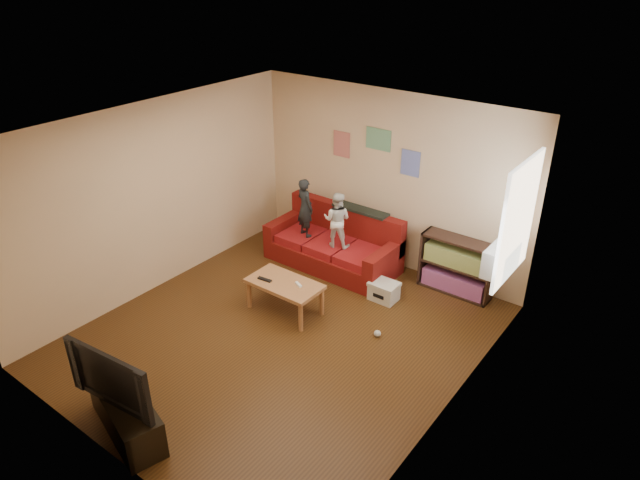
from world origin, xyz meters
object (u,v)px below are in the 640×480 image
Objects in this scene: sofa at (335,246)px; child_b at (337,220)px; bookshelf at (456,269)px; child_a at (305,208)px; file_box at (384,291)px; coffee_table at (285,286)px; television at (118,373)px; tv_stand at (126,414)px.

sofa is 2.39× the size of child_b.
bookshelf is (1.72, 0.53, -0.48)m from child_b.
child_b is at bearing -161.09° from child_a.
child_a is 1.80m from file_box.
bookshelf is 1.09m from file_box.
child_a reaches higher than coffee_table.
child_a is at bearing -159.38° from sofa.
bookshelf reaches higher than coffee_table.
television is at bearing -85.31° from sofa.
tv_stand is at bearing -108.75° from bookshelf.
child_b is at bearing -162.71° from bookshelf.
tv_stand is at bearing -5.68° from television.
child_b reaches higher than television.
child_b is 0.79× the size of television.
bookshelf is at bearing 48.54° from coffee_table.
file_box is (1.01, -0.27, -0.72)m from child_b.
coffee_table is 2.54× the size of file_box.
coffee_table is 2.67m from television.
child_b is at bearing -49.00° from sofa.
television is (-1.53, -4.50, 0.37)m from bookshelf.
child_b is 2.15× the size of file_box.
child_b reaches higher than tv_stand.
child_b is at bearing 87.08° from television.
television is (-0.82, -3.69, 0.61)m from file_box.
file_box is 3.79m from tv_stand.
tv_stand is (-1.53, -4.50, -0.16)m from bookshelf.
sofa is 0.60m from child_b.
bookshelf is 0.91× the size of tv_stand.
child_b is (0.15, -0.17, 0.56)m from sofa.
sofa is 1.25m from file_box.
television is at bearing -163.71° from tv_stand.
file_box is at bearing -131.27° from bookshelf.
coffee_table reaches higher than tv_stand.
sofa is 1.88× the size of television.
file_box is (1.16, -0.44, -0.16)m from sofa.
television is (0.11, -2.64, 0.36)m from coffee_table.
child_a is at bearing 170.61° from file_box.
sofa is 5.14× the size of file_box.
coffee_table is at bearing 76.06° from child_b.
file_box is 0.37× the size of television.
television is (0.19, -3.96, -0.11)m from child_b.
bookshelf is at bearing 65.57° from television.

